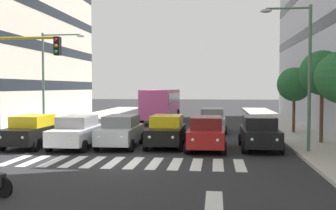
{
  "coord_description": "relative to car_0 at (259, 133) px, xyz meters",
  "views": [
    {
      "loc": [
        -3.95,
        17.09,
        3.27
      ],
      "look_at": [
        -1.39,
        -4.55,
        2.3
      ],
      "focal_mm": 43.49,
      "sensor_mm": 36.0,
      "label": 1
    }
  ],
  "objects": [
    {
      "name": "car_0",
      "position": [
        0.0,
        0.0,
        0.0
      ],
      "size": [
        2.02,
        4.44,
        1.72
      ],
      "color": "black",
      "rests_on": "ground_plane"
    },
    {
      "name": "crosswalk_markings",
      "position": [
        6.22,
        4.51,
        -0.88
      ],
      "size": [
        10.35,
        2.8,
        0.01
      ],
      "color": "silver",
      "rests_on": "ground_plane"
    },
    {
      "name": "ground_plane",
      "position": [
        6.22,
        4.51,
        -0.89
      ],
      "size": [
        180.0,
        180.0,
        0.0
      ],
      "primitive_type": "plane",
      "color": "#262628"
    },
    {
      "name": "car_1",
      "position": [
        2.77,
        0.45,
        0.0
      ],
      "size": [
        2.02,
        4.44,
        1.72
      ],
      "color": "maroon",
      "rests_on": "ground_plane"
    },
    {
      "name": "car_3",
      "position": [
        7.4,
        0.08,
        0.0
      ],
      "size": [
        2.02,
        4.44,
        1.72
      ],
      "color": "#B2B7BC",
      "rests_on": "ground_plane"
    },
    {
      "name": "street_tree_2",
      "position": [
        -3.05,
        -7.14,
        2.55
      ],
      "size": [
        2.34,
        2.34,
        4.47
      ],
      "color": "#513823",
      "rests_on": "sidewalk_left"
    },
    {
      "name": "car_4",
      "position": [
        9.68,
        0.67,
        0.0
      ],
      "size": [
        2.02,
        4.44,
        1.72
      ],
      "color": "silver",
      "rests_on": "ground_plane"
    },
    {
      "name": "street_lamp_right",
      "position": [
        14.11,
        -6.42,
        3.58
      ],
      "size": [
        3.17,
        0.28,
        6.99
      ],
      "color": "#4C6B56",
      "rests_on": "sidewalk_right"
    },
    {
      "name": "car_5",
      "position": [
        12.24,
        0.59,
        0.0
      ],
      "size": [
        2.02,
        4.44,
        1.72
      ],
      "color": "black",
      "rests_on": "ground_plane"
    },
    {
      "name": "lane_arrow_0",
      "position": [
        2.31,
        10.01,
        -0.88
      ],
      "size": [
        0.5,
        2.2,
        0.01
      ],
      "primitive_type": "cube",
      "color": "silver",
      "rests_on": "ground_plane"
    },
    {
      "name": "car_row2_0",
      "position": [
        2.54,
        -7.88,
        0.0
      ],
      "size": [
        2.02,
        4.44,
        1.72
      ],
      "color": "#B2B7BC",
      "rests_on": "ground_plane"
    },
    {
      "name": "car_2",
      "position": [
        4.94,
        -0.31,
        0.0
      ],
      "size": [
        2.02,
        4.44,
        1.72
      ],
      "color": "black",
      "rests_on": "ground_plane"
    },
    {
      "name": "street_tree_1",
      "position": [
        -3.6,
        -1.94,
        3.16
      ],
      "size": [
        2.5,
        2.5,
        5.17
      ],
      "color": "#513823",
      "rests_on": "sidewalk_left"
    },
    {
      "name": "bus_behind_traffic",
      "position": [
        7.4,
        -16.56,
        0.97
      ],
      "size": [
        2.78,
        10.5,
        3.0
      ],
      "color": "#DB5193",
      "rests_on": "ground_plane"
    },
    {
      "name": "street_lamp_left",
      "position": [
        -1.82,
        1.33,
        3.54
      ],
      "size": [
        2.45,
        0.28,
        7.06
      ],
      "color": "#4C6B56",
      "rests_on": "sidewalk_left"
    },
    {
      "name": "building_right_block_0",
      "position": [
        22.95,
        -16.26,
        7.67
      ],
      "size": [
        11.0,
        21.49,
        17.11
      ],
      "color": "beige",
      "rests_on": "ground_plane"
    }
  ]
}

